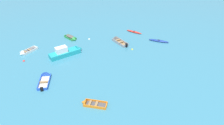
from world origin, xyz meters
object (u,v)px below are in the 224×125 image
object	(u,v)px
rowboat_orange_midfield_left	(89,103)
mooring_buoy_outer_edge	(24,61)
rowboat_blue_distant_center	(46,77)
motor_launch_turquoise_outer_right	(67,52)
rowboat_green_near_right	(72,38)
rowboat_white_back_row_center	(25,53)
mooring_buoy_between_boats_left	(132,49)
kayak_deep_blue_center	(159,41)
mooring_buoy_near_foreground	(89,39)
rowboat_grey_near_camera	(117,40)
kayak_red_near_left	(134,32)

from	to	relation	value
rowboat_orange_midfield_left	mooring_buoy_outer_edge	bearing A→B (deg)	138.33
rowboat_blue_distant_center	motor_launch_turquoise_outer_right	bearing A→B (deg)	73.60
rowboat_orange_midfield_left	rowboat_green_near_right	bearing A→B (deg)	104.62
rowboat_blue_distant_center	rowboat_green_near_right	world-z (taller)	rowboat_blue_distant_center
rowboat_white_back_row_center	rowboat_green_near_right	distance (m)	9.01
motor_launch_turquoise_outer_right	mooring_buoy_between_boats_left	world-z (taller)	motor_launch_turquoise_outer_right
rowboat_green_near_right	mooring_buoy_outer_edge	size ratio (longest dim) A/B	7.83
kayak_deep_blue_center	rowboat_green_near_right	xyz separation A→B (m)	(-16.81, 1.53, 0.11)
rowboat_blue_distant_center	rowboat_orange_midfield_left	world-z (taller)	rowboat_blue_distant_center
rowboat_blue_distant_center	rowboat_orange_midfield_left	bearing A→B (deg)	-39.34
kayak_deep_blue_center	motor_launch_turquoise_outer_right	size ratio (longest dim) A/B	0.67
rowboat_orange_midfield_left	mooring_buoy_near_foreground	distance (m)	17.83
rowboat_blue_distant_center	mooring_buoy_between_boats_left	bearing A→B (deg)	31.57
kayak_deep_blue_center	mooring_buoy_between_boats_left	bearing A→B (deg)	-151.09
rowboat_grey_near_camera	rowboat_green_near_right	distance (m)	8.96
rowboat_blue_distant_center	mooring_buoy_between_boats_left	size ratio (longest dim) A/B	11.77
rowboat_green_near_right	rowboat_white_back_row_center	bearing A→B (deg)	-142.71
rowboat_orange_midfield_left	rowboat_grey_near_camera	bearing A→B (deg)	75.88
kayak_deep_blue_center	motor_launch_turquoise_outer_right	bearing A→B (deg)	-164.73
rowboat_white_back_row_center	kayak_red_near_left	size ratio (longest dim) A/B	1.02
motor_launch_turquoise_outer_right	mooring_buoy_outer_edge	xyz separation A→B (m)	(-6.65, -1.87, -0.57)
rowboat_white_back_row_center	rowboat_green_near_right	size ratio (longest dim) A/B	1.12
mooring_buoy_near_foreground	motor_launch_turquoise_outer_right	bearing A→B (deg)	-118.91
motor_launch_turquoise_outer_right	rowboat_orange_midfield_left	xyz separation A→B (m)	(4.55, -11.85, -0.41)
kayak_deep_blue_center	mooring_buoy_near_foreground	size ratio (longest dim) A/B	10.40
kayak_deep_blue_center	rowboat_orange_midfield_left	xyz separation A→B (m)	(-12.13, -16.40, -0.01)
kayak_red_near_left	mooring_buoy_near_foreground	bearing A→B (deg)	-161.82
rowboat_grey_near_camera	kayak_deep_blue_center	distance (m)	7.93
rowboat_grey_near_camera	rowboat_orange_midfield_left	world-z (taller)	rowboat_grey_near_camera
kayak_red_near_left	rowboat_orange_midfield_left	size ratio (longest dim) A/B	0.98
rowboat_green_near_right	mooring_buoy_outer_edge	world-z (taller)	rowboat_green_near_right
mooring_buoy_outer_edge	mooring_buoy_near_foreground	bearing A→B (deg)	38.18
rowboat_green_near_right	mooring_buoy_between_boats_left	xyz separation A→B (m)	(11.37, -4.53, -0.29)
rowboat_white_back_row_center	rowboat_grey_near_camera	world-z (taller)	rowboat_grey_near_camera
motor_launch_turquoise_outer_right	rowboat_green_near_right	world-z (taller)	motor_launch_turquoise_outer_right
rowboat_grey_near_camera	rowboat_blue_distant_center	xyz separation A→B (m)	(-10.68, -11.38, -0.05)
rowboat_green_near_right	mooring_buoy_between_boats_left	distance (m)	12.24
rowboat_blue_distant_center	mooring_buoy_outer_edge	xyz separation A→B (m)	(-4.73, 4.66, -0.16)
rowboat_white_back_row_center	mooring_buoy_outer_edge	size ratio (longest dim) A/B	8.74
mooring_buoy_outer_edge	rowboat_green_near_right	bearing A→B (deg)	50.65
rowboat_grey_near_camera	mooring_buoy_between_boats_left	world-z (taller)	rowboat_grey_near_camera
rowboat_blue_distant_center	mooring_buoy_outer_edge	bearing A→B (deg)	135.38
mooring_buoy_near_foreground	mooring_buoy_between_boats_left	bearing A→B (deg)	-28.80
rowboat_white_back_row_center	rowboat_orange_midfield_left	bearing A→B (deg)	-46.49
rowboat_green_near_right	mooring_buoy_near_foreground	size ratio (longest dim) A/B	8.11
rowboat_orange_midfield_left	mooring_buoy_outer_edge	xyz separation A→B (m)	(-11.20, 9.97, -0.16)
rowboat_white_back_row_center	mooring_buoy_outer_edge	bearing A→B (deg)	-75.66
motor_launch_turquoise_outer_right	mooring_buoy_between_boats_left	xyz separation A→B (m)	(11.25, 1.55, -0.57)
motor_launch_turquoise_outer_right	mooring_buoy_near_foreground	xyz separation A→B (m)	(3.28, 5.93, -0.57)
rowboat_orange_midfield_left	mooring_buoy_outer_edge	size ratio (longest dim) A/B	8.70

